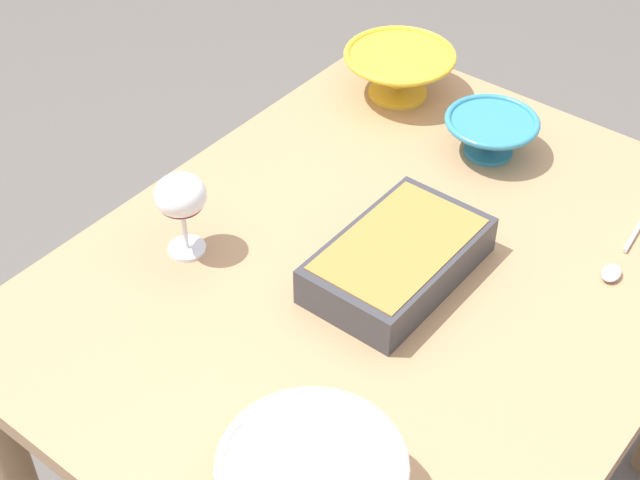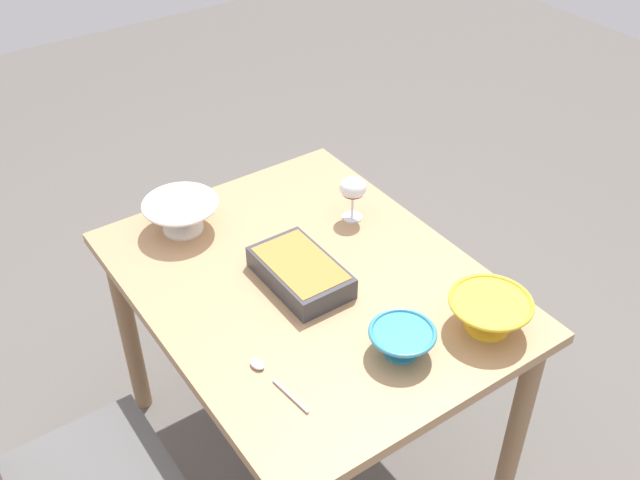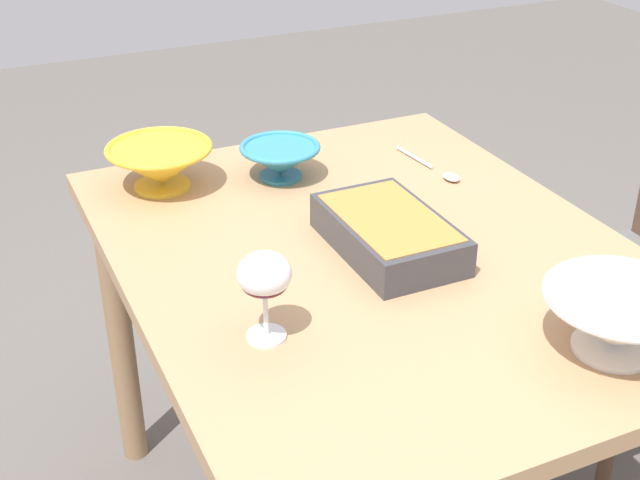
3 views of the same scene
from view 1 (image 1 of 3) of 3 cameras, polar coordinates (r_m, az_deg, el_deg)
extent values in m
cube|color=tan|center=(1.55, 4.08, -2.08)|extent=(1.16, 0.91, 0.03)
cylinder|color=#93704E|center=(2.29, 3.13, 2.19)|extent=(0.06, 0.06, 0.74)
cylinder|color=white|center=(1.57, -8.00, -0.50)|extent=(0.06, 0.06, 0.01)
cylinder|color=white|center=(1.55, -8.14, 0.63)|extent=(0.01, 0.01, 0.08)
ellipsoid|color=white|center=(1.50, -8.40, 2.70)|extent=(0.08, 0.08, 0.07)
ellipsoid|color=#4C0A19|center=(1.51, -8.35, 2.28)|extent=(0.07, 0.07, 0.04)
cube|color=#38383D|center=(1.50, 4.72, -1.21)|extent=(0.30, 0.18, 0.07)
cube|color=#B27A38|center=(1.48, 4.77, -0.49)|extent=(0.27, 0.16, 0.02)
cylinder|color=teal|center=(1.80, 10.08, 5.31)|extent=(0.09, 0.09, 0.01)
cone|color=teal|center=(1.78, 10.21, 6.22)|extent=(0.16, 0.16, 0.06)
torus|color=teal|center=(1.76, 10.33, 7.06)|extent=(0.17, 0.17, 0.01)
cylinder|color=yellow|center=(1.94, 4.69, 8.84)|extent=(0.12, 0.12, 0.01)
cone|color=yellow|center=(1.92, 4.77, 9.98)|extent=(0.21, 0.21, 0.08)
torus|color=yellow|center=(1.89, 4.84, 11.04)|extent=(0.22, 0.22, 0.01)
torus|color=white|center=(1.16, -0.49, -13.33)|extent=(0.24, 0.24, 0.01)
cylinder|color=silver|center=(1.68, 18.58, 0.65)|extent=(0.13, 0.02, 0.01)
ellipsoid|color=silver|center=(1.58, 17.13, -1.91)|extent=(0.05, 0.03, 0.01)
camera|label=2|loc=(2.34, 59.31, 34.69)|focal=41.88mm
camera|label=3|loc=(1.34, -62.69, 8.20)|focal=48.76mm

